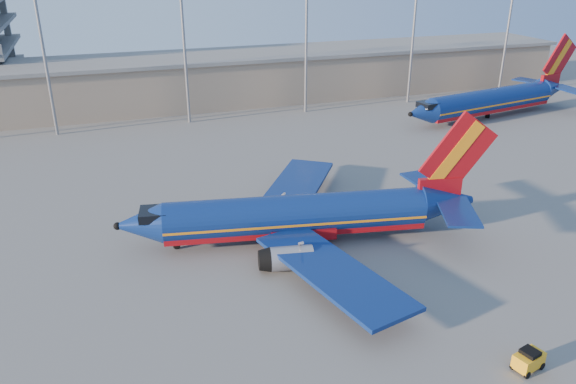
# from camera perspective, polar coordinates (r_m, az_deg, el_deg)

# --- Properties ---
(ground) EXTENTS (220.00, 220.00, 0.00)m
(ground) POSITION_cam_1_polar(r_m,az_deg,el_deg) (52.58, 4.27, -5.68)
(ground) COLOR slate
(ground) RESTS_ON ground
(terminal_building) EXTENTS (122.00, 16.00, 8.50)m
(terminal_building) POSITION_cam_1_polar(r_m,az_deg,el_deg) (106.23, -3.12, 11.78)
(terminal_building) COLOR #9E836D
(terminal_building) RESTS_ON ground
(light_mast_row) EXTENTS (101.60, 1.60, 28.65)m
(light_mast_row) POSITION_cam_1_polar(r_m,az_deg,el_deg) (91.55, -4.26, 18.29)
(light_mast_row) COLOR gray
(light_mast_row) RESTS_ON ground
(aircraft_main) EXTENTS (35.29, 33.65, 12.04)m
(aircraft_main) POSITION_cam_1_polar(r_m,az_deg,el_deg) (52.72, 1.69, -2.39)
(aircraft_main) COLOR navy
(aircraft_main) RESTS_ON ground
(aircraft_second) EXTENTS (36.73, 14.92, 12.53)m
(aircraft_second) POSITION_cam_1_polar(r_m,az_deg,el_deg) (99.57, 20.17, 8.78)
(aircraft_second) COLOR navy
(aircraft_second) RESTS_ON ground
(baggage_tug) EXTENTS (2.33, 1.74, 1.49)m
(baggage_tug) POSITION_cam_1_polar(r_m,az_deg,el_deg) (41.48, 23.26, -15.36)
(baggage_tug) COLOR #FFAC16
(baggage_tug) RESTS_ON ground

